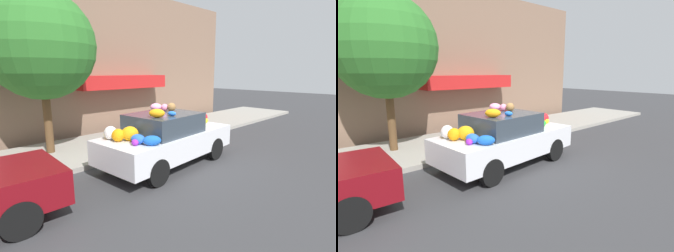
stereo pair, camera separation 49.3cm
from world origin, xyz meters
TOP-DOWN VIEW (x-y plane):
  - ground_plane at (0.00, 0.00)m, footprint 60.00×60.00m
  - sidewalk_curb at (0.00, 2.70)m, footprint 24.00×3.20m
  - building_facade at (0.10, 4.91)m, footprint 18.00×1.20m
  - street_tree at (-2.12, 2.99)m, footprint 3.14×3.14m
  - fire_hydrant at (0.57, 1.70)m, footprint 0.20×0.20m
  - art_car at (-0.05, -0.09)m, footprint 4.20×2.02m

SIDE VIEW (x-z plane):
  - ground_plane at x=0.00m, z-range 0.00..0.00m
  - sidewalk_curb at x=0.00m, z-range 0.00..0.14m
  - fire_hydrant at x=0.57m, z-range 0.13..0.83m
  - art_car at x=-0.05m, z-range -0.08..1.67m
  - building_facade at x=0.10m, z-range -0.05..6.10m
  - street_tree at x=-2.12m, z-range 0.95..5.74m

